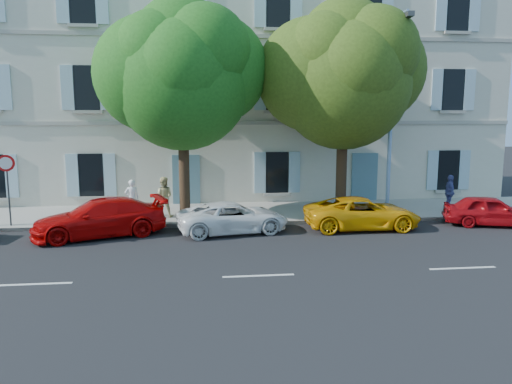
{
  "coord_description": "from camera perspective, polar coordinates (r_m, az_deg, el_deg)",
  "views": [
    {
      "loc": [
        -1.6,
        -17.21,
        4.49
      ],
      "look_at": [
        0.62,
        2.0,
        1.4
      ],
      "focal_mm": 35.0,
      "sensor_mm": 36.0,
      "label": 1
    }
  ],
  "objects": [
    {
      "name": "tree_right",
      "position": [
        21.69,
        10.0,
        12.22
      ],
      "size": [
        5.64,
        5.64,
        8.7
      ],
      "color": "#3A2819",
      "rests_on": "sidewalk"
    },
    {
      "name": "sidewalk",
      "position": [
        22.16,
        -2.33,
        -2.42
      ],
      "size": [
        36.0,
        4.5,
        0.15
      ],
      "primitive_type": "cube",
      "color": "#A09E96",
      "rests_on": "ground"
    },
    {
      "name": "pedestrian_a",
      "position": [
        21.48,
        -13.99,
        -0.7
      ],
      "size": [
        0.63,
        0.47,
        1.58
      ],
      "primitive_type": "imported",
      "rotation": [
        0.0,
        0.0,
        3.3
      ],
      "color": "white",
      "rests_on": "sidewalk"
    },
    {
      "name": "pedestrian_b",
      "position": [
        21.2,
        -10.55,
        -0.56
      ],
      "size": [
        0.86,
        0.69,
        1.69
      ],
      "primitive_type": "imported",
      "rotation": [
        0.0,
        0.0,
        3.08
      ],
      "color": "#D1C586",
      "rests_on": "sidewalk"
    },
    {
      "name": "pedestrian_c",
      "position": [
        23.94,
        21.27,
        -0.06
      ],
      "size": [
        0.51,
        0.98,
        1.59
      ],
      "primitive_type": "imported",
      "rotation": [
        0.0,
        0.0,
        1.44
      ],
      "color": "#55599B",
      "rests_on": "sidewalk"
    },
    {
      "name": "car_yellow_supercar",
      "position": [
        19.85,
        12.03,
        -2.36
      ],
      "size": [
        4.48,
        2.09,
        1.24
      ],
      "primitive_type": "imported",
      "rotation": [
        0.0,
        0.0,
        1.57
      ],
      "color": "#E99F09",
      "rests_on": "ground"
    },
    {
      "name": "car_red_coupe",
      "position": [
        19.07,
        -17.44,
        -2.85
      ],
      "size": [
        5.11,
        3.32,
        1.38
      ],
      "primitive_type": "imported",
      "rotation": [
        0.0,
        0.0,
        5.03
      ],
      "color": "#B60505",
      "rests_on": "ground"
    },
    {
      "name": "building",
      "position": [
        27.5,
        -3.33,
        12.21
      ],
      "size": [
        28.0,
        7.0,
        12.0
      ],
      "primitive_type": "cube",
      "color": "beige",
      "rests_on": "ground"
    },
    {
      "name": "road_sign",
      "position": [
        21.27,
        -26.58,
        1.76
      ],
      "size": [
        0.63,
        0.2,
        2.75
      ],
      "color": "#383A3D",
      "rests_on": "sidewalk"
    },
    {
      "name": "street_lamp",
      "position": [
        21.52,
        15.36,
        9.55
      ],
      "size": [
        0.3,
        1.74,
        8.18
      ],
      "color": "#7293BF",
      "rests_on": "sidewalk"
    },
    {
      "name": "tree_left",
      "position": [
        20.78,
        -8.44,
        12.38
      ],
      "size": [
        5.59,
        5.59,
        8.66
      ],
      "color": "#3A2819",
      "rests_on": "sidewalk"
    },
    {
      "name": "car_red_hatchback",
      "position": [
        22.05,
        25.23,
        -1.94
      ],
      "size": [
        3.81,
        2.35,
        1.21
      ],
      "primitive_type": "imported",
      "rotation": [
        0.0,
        0.0,
        1.29
      ],
      "color": "#A40A0F",
      "rests_on": "ground"
    },
    {
      "name": "kerb",
      "position": [
        20.05,
        -1.87,
        -3.63
      ],
      "size": [
        36.0,
        0.16,
        0.16
      ],
      "primitive_type": "cube",
      "color": "#9E998E",
      "rests_on": "ground"
    },
    {
      "name": "car_white_coupe",
      "position": [
        18.83,
        -2.65,
        -2.91
      ],
      "size": [
        4.46,
        2.63,
        1.16
      ],
      "primitive_type": "imported",
      "rotation": [
        0.0,
        0.0,
        1.75
      ],
      "color": "white",
      "rests_on": "ground"
    },
    {
      "name": "ground",
      "position": [
        17.86,
        -1.26,
        -5.49
      ],
      "size": [
        90.0,
        90.0,
        0.0
      ],
      "primitive_type": "plane",
      "color": "black"
    }
  ]
}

